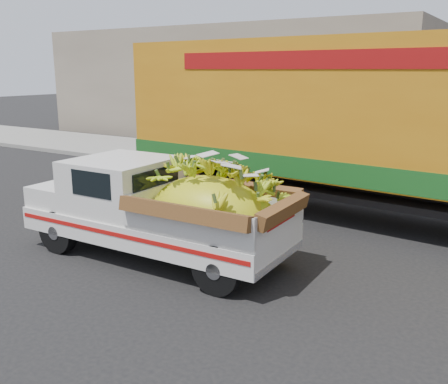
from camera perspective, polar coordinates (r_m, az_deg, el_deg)
The scene contains 6 objects.
ground at distance 8.87m, azimuth -1.53°, elevation -7.11°, with size 100.00×100.00×0.00m, color black.
curb at distance 13.99m, azimuth 12.12°, elevation 0.76°, with size 60.00×0.25×0.15m, color gray.
sidewalk at distance 15.94m, azimuth 14.74°, elevation 2.18°, with size 60.00×4.00×0.14m, color gray.
building_left at distance 24.37m, azimuth 1.01°, elevation 12.28°, with size 18.00×6.00×5.00m, color gray.
pickup_truck at distance 8.36m, azimuth -5.91°, elevation -2.07°, with size 4.76×1.82×1.66m.
semi_trailer at distance 10.79m, azimuth 17.68°, elevation 7.63°, with size 12.04×3.43×3.80m.
Camera 1 is at (4.60, -6.88, 3.17)m, focal length 40.00 mm.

